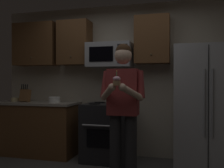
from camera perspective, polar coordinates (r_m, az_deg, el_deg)
wall_back at (r=4.54m, az=2.25°, el=0.82°), size 4.40×0.10×2.60m
oven_range at (r=4.28m, az=-0.93°, el=-10.48°), size 0.76×0.70×0.93m
microwave at (r=4.33m, az=-0.50°, el=6.39°), size 0.74×0.41×0.40m
refrigerator at (r=4.03m, az=19.97°, el=-4.90°), size 0.90×0.75×1.80m
cabinet_row_upper at (r=4.59m, az=-7.34°, el=8.95°), size 2.78×0.36×0.76m
counter_left at (r=4.81m, az=-16.13°, el=-9.25°), size 1.44×0.66×0.92m
knife_block at (r=4.81m, az=-18.59°, el=-2.39°), size 0.16×0.15×0.32m
bowl_large_white at (r=4.55m, az=-12.61°, el=-3.36°), size 0.20×0.20×0.09m
bowl_small_colored at (r=4.99m, az=-20.60°, el=-3.21°), size 0.14×0.14×0.07m
person at (r=3.27m, az=2.43°, el=-4.48°), size 0.60×0.48×1.76m
cupcake at (r=2.94m, az=1.04°, el=0.73°), size 0.09×0.09×0.17m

